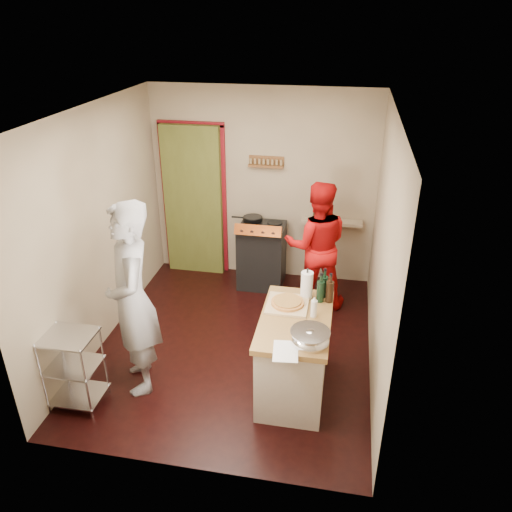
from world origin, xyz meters
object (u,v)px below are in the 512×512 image
Objects in this scene: person_stripe at (133,300)px; person_red at (317,246)px; wire_shelving at (73,366)px; stove at (262,254)px; island at (295,352)px.

person_red is (1.60, 1.85, -0.16)m from person_stripe.
person_red reaches higher than wire_shelving.
person_stripe is at bearing -110.81° from stove.
island reaches higher than wire_shelving.
stove is 0.51× the size of person_stripe.
person_red is at bearing -26.26° from stove.
person_red is (2.08, 2.25, 0.38)m from wire_shelving.
island is (0.69, -2.04, 0.00)m from stove.
island is at bearing 79.71° from person_red.
stove is at bearing -34.46° from person_red.
person_red reaches higher than island.
island is 1.71m from person_red.
person_red reaches higher than stove.
island is 1.63m from person_stripe.
wire_shelving is 0.65× the size of island.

